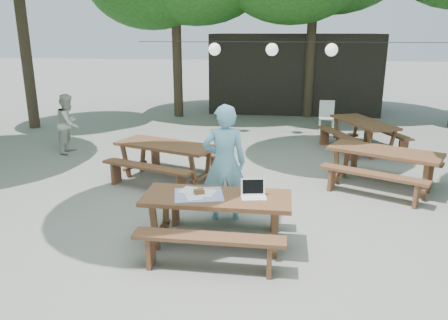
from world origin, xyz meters
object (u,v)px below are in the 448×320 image
main_picnic_table (217,220)px  second_person (69,124)px  picnic_table_nw (166,161)px  woman (224,163)px  plastic_chair (326,123)px

main_picnic_table → second_person: second_person is taller
picnic_table_nw → second_person: size_ratio=1.61×
woman → main_picnic_table: bearing=81.1°
woman → plastic_chair: (2.14, 6.73, -0.67)m
main_picnic_table → plastic_chair: 7.98m
plastic_chair → picnic_table_nw: bearing=-124.0°
picnic_table_nw → woman: bearing=-30.9°
second_person → picnic_table_nw: bearing=-125.1°
picnic_table_nw → woman: woman is taller
picnic_table_nw → second_person: second_person is taller
main_picnic_table → plastic_chair: size_ratio=2.22×
picnic_table_nw → plastic_chair: (3.56, 5.02, -0.13)m
second_person → plastic_chair: (6.46, 3.31, -0.47)m
picnic_table_nw → woman: 2.29m
main_picnic_table → second_person: size_ratio=1.38×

